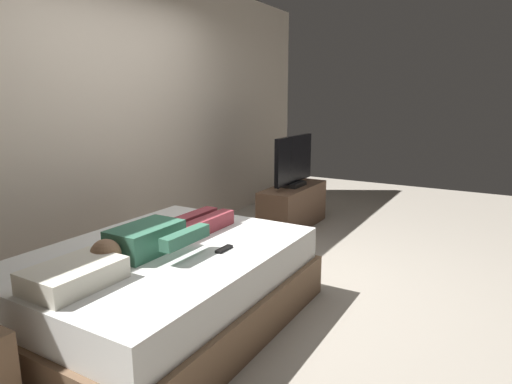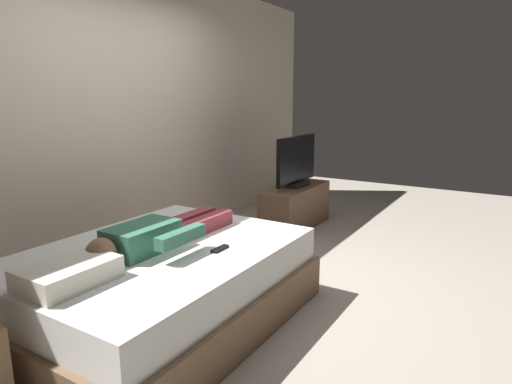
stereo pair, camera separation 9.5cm
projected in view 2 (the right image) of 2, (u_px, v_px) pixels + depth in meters
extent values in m
plane|color=#ADA393|center=(263.00, 292.00, 3.50)|extent=(10.00, 10.00, 0.00)
cube|color=beige|center=(143.00, 110.00, 4.38)|extent=(6.40, 0.10, 2.80)
cube|color=brown|center=(161.00, 301.00, 3.02)|extent=(2.00, 1.50, 0.30)
cube|color=white|center=(159.00, 264.00, 2.96)|extent=(1.92, 1.42, 0.24)
cube|color=silver|center=(68.00, 273.00, 2.36)|extent=(0.48, 0.34, 0.12)
cube|color=#387056|center=(142.00, 238.00, 2.86)|extent=(0.48, 0.28, 0.18)
sphere|color=#936B4C|center=(101.00, 253.00, 2.58)|extent=(0.18, 0.18, 0.18)
cube|color=#993842|center=(204.00, 225.00, 3.27)|extent=(0.60, 0.11, 0.11)
cube|color=#993842|center=(187.00, 222.00, 3.35)|extent=(0.60, 0.11, 0.11)
cube|color=#387056|center=(181.00, 237.00, 2.75)|extent=(0.40, 0.08, 0.08)
cube|color=black|center=(220.00, 249.00, 2.89)|extent=(0.15, 0.04, 0.02)
cube|color=brown|center=(296.00, 207.00, 5.20)|extent=(1.10, 0.40, 0.50)
cube|color=black|center=(296.00, 184.00, 5.14)|extent=(0.32, 0.20, 0.05)
cube|color=black|center=(296.00, 159.00, 5.08)|extent=(0.88, 0.05, 0.54)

